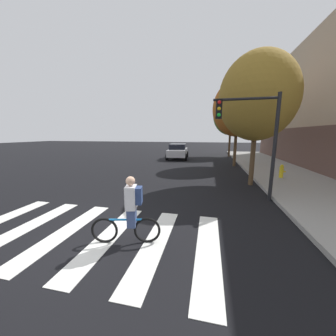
{
  "coord_description": "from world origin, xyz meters",
  "views": [
    {
      "loc": [
        2.9,
        -4.05,
        2.66
      ],
      "look_at": [
        1.39,
        2.76,
        1.39
      ],
      "focal_mm": 19.91,
      "sensor_mm": 36.0,
      "label": 1
    }
  ],
  "objects_px": {
    "sedan_mid": "(178,151)",
    "traffic_light_near": "(253,129)",
    "street_tree_near": "(257,97)",
    "street_tree_far": "(231,115)",
    "cyclist": "(130,211)",
    "fire_hydrant": "(281,171)",
    "street_tree_mid": "(238,108)"
  },
  "relations": [
    {
      "from": "sedan_mid",
      "to": "fire_hydrant",
      "type": "xyz_separation_m",
      "value": [
        7.56,
        -8.47,
        -0.3
      ]
    },
    {
      "from": "sedan_mid",
      "to": "fire_hydrant",
      "type": "height_order",
      "value": "sedan_mid"
    },
    {
      "from": "cyclist",
      "to": "fire_hydrant",
      "type": "xyz_separation_m",
      "value": [
        5.99,
        7.92,
        -0.31
      ]
    },
    {
      "from": "fire_hydrant",
      "to": "street_tree_far",
      "type": "xyz_separation_m",
      "value": [
        -1.84,
        11.57,
        4.34
      ]
    },
    {
      "from": "sedan_mid",
      "to": "traffic_light_near",
      "type": "bearing_deg",
      "value": -67.83
    },
    {
      "from": "cyclist",
      "to": "street_tree_mid",
      "type": "xyz_separation_m",
      "value": [
        3.91,
        12.43,
        3.85
      ]
    },
    {
      "from": "traffic_light_near",
      "to": "street_tree_mid",
      "type": "height_order",
      "value": "street_tree_mid"
    },
    {
      "from": "street_tree_near",
      "to": "street_tree_far",
      "type": "height_order",
      "value": "street_tree_far"
    },
    {
      "from": "street_tree_near",
      "to": "street_tree_mid",
      "type": "distance_m",
      "value": 6.03
    },
    {
      "from": "street_tree_far",
      "to": "sedan_mid",
      "type": "bearing_deg",
      "value": -151.51
    },
    {
      "from": "cyclist",
      "to": "street_tree_near",
      "type": "height_order",
      "value": "street_tree_near"
    },
    {
      "from": "street_tree_mid",
      "to": "street_tree_far",
      "type": "bearing_deg",
      "value": 88.06
    },
    {
      "from": "street_tree_near",
      "to": "sedan_mid",
      "type": "bearing_deg",
      "value": 119.28
    },
    {
      "from": "cyclist",
      "to": "street_tree_mid",
      "type": "height_order",
      "value": "street_tree_mid"
    },
    {
      "from": "traffic_light_near",
      "to": "fire_hydrant",
      "type": "distance_m",
      "value": 5.18
    },
    {
      "from": "fire_hydrant",
      "to": "street_tree_near",
      "type": "xyz_separation_m",
      "value": [
        -1.96,
        -1.51,
        3.92
      ]
    },
    {
      "from": "traffic_light_near",
      "to": "street_tree_near",
      "type": "distance_m",
      "value": 2.9
    },
    {
      "from": "sedan_mid",
      "to": "fire_hydrant",
      "type": "bearing_deg",
      "value": -48.24
    },
    {
      "from": "cyclist",
      "to": "street_tree_near",
      "type": "xyz_separation_m",
      "value": [
        4.02,
        6.4,
        3.61
      ]
    },
    {
      "from": "sedan_mid",
      "to": "street_tree_mid",
      "type": "bearing_deg",
      "value": -35.85
    },
    {
      "from": "fire_hydrant",
      "to": "street_tree_far",
      "type": "distance_m",
      "value": 12.5
    },
    {
      "from": "street_tree_near",
      "to": "street_tree_far",
      "type": "xyz_separation_m",
      "value": [
        0.12,
        13.08,
        0.42
      ]
    },
    {
      "from": "sedan_mid",
      "to": "fire_hydrant",
      "type": "distance_m",
      "value": 11.36
    },
    {
      "from": "sedan_mid",
      "to": "street_tree_mid",
      "type": "relative_size",
      "value": 0.69
    },
    {
      "from": "cyclist",
      "to": "street_tree_far",
      "type": "bearing_deg",
      "value": 77.99
    },
    {
      "from": "fire_hydrant",
      "to": "street_tree_far",
      "type": "bearing_deg",
      "value": 99.04
    },
    {
      "from": "sedan_mid",
      "to": "cyclist",
      "type": "distance_m",
      "value": 16.46
    },
    {
      "from": "street_tree_near",
      "to": "street_tree_far",
      "type": "relative_size",
      "value": 0.91
    },
    {
      "from": "sedan_mid",
      "to": "traffic_light_near",
      "type": "distance_m",
      "value": 13.48
    },
    {
      "from": "traffic_light_near",
      "to": "street_tree_near",
      "type": "relative_size",
      "value": 0.64
    },
    {
      "from": "cyclist",
      "to": "fire_hydrant",
      "type": "relative_size",
      "value": 2.17
    },
    {
      "from": "sedan_mid",
      "to": "street_tree_near",
      "type": "bearing_deg",
      "value": -60.72
    }
  ]
}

